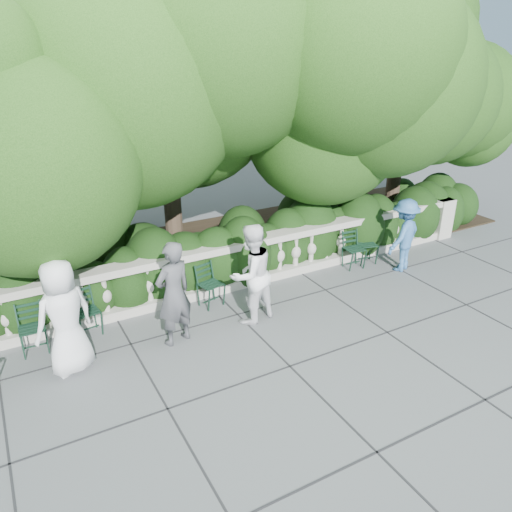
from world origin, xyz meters
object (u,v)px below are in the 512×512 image
person_businessman (64,317)px  person_older_blue (404,235)px  chair_b (38,356)px  chair_c (216,308)px  chair_a (93,338)px  person_woman_grey (174,294)px  person_casual_man (251,274)px  chair_e (368,265)px  chair_f (356,270)px

person_businessman → person_older_blue: bearing=161.4°
chair_b → chair_c: size_ratio=1.00×
chair_a → person_woman_grey: 1.72m
person_woman_grey → person_older_blue: size_ratio=1.13×
person_casual_man → chair_e: bearing=178.4°
person_businessman → person_casual_man: (3.11, -0.04, -0.01)m
chair_c → person_businessman: (-2.72, -0.63, 0.92)m
chair_e → chair_f: same height
chair_b → person_older_blue: person_older_blue is taller
chair_c → chair_f: (3.40, 0.02, 0.00)m
chair_b → person_woman_grey: size_ratio=0.46×
person_businessman → person_older_blue: person_businessman is taller
chair_b → person_woman_grey: person_woman_grey is taller
chair_f → chair_b: bearing=-175.5°
person_woman_grey → person_casual_man: (1.43, 0.02, 0.01)m
person_businessman → person_woman_grey: (1.68, -0.06, -0.02)m
chair_b → person_casual_man: 3.73m
chair_b → person_businessman: size_ratio=0.46×
person_businessman → person_woman_grey: size_ratio=1.02×
chair_b → chair_e: bearing=3.1°
person_woman_grey → chair_c: bearing=-163.3°
chair_c → person_older_blue: size_ratio=0.52×
chair_e → chair_f: (-0.39, -0.07, 0.00)m
chair_b → chair_c: same height
chair_a → person_woman_grey: (1.23, -0.78, 0.90)m
chair_a → person_businessman: size_ratio=0.46×
chair_c → person_casual_man: person_casual_man is taller
chair_f → person_casual_man: size_ratio=0.46×
chair_b → chair_c: 3.17m
chair_e → person_older_blue: bearing=-33.8°
person_casual_man → chair_c: bearing=-74.3°
chair_a → chair_b: bearing=179.1°
chair_e → person_businessman: person_businessman is taller
person_older_blue → person_casual_man: bearing=-15.4°
chair_b → chair_f: 6.57m
chair_c → person_casual_man: (0.39, -0.67, 0.91)m
chair_c → chair_f: size_ratio=1.00×
chair_a → chair_f: bearing=-9.0°
chair_c → chair_f: bearing=-13.1°
person_businessman → chair_b: bearing=-74.3°
person_businessman → chair_c: bearing=172.6°
chair_f → chair_c: bearing=-175.6°
person_woman_grey → person_casual_man: 1.43m
person_casual_man → person_woman_grey: bearing=-13.6°
chair_e → person_older_blue: (0.46, -0.49, 0.80)m
chair_b → chair_e: 6.96m
person_woman_grey → person_businessman: bearing=-19.0°
chair_e → person_woman_grey: size_ratio=0.46×
chair_b → person_woman_grey: 2.40m
chair_a → person_businessman: bearing=-130.1°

